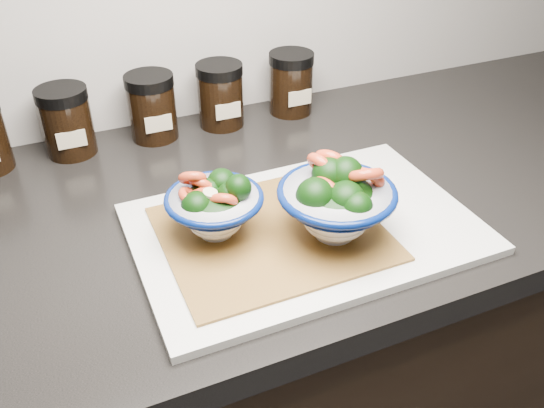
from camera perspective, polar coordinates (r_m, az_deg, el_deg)
name	(u,v)px	position (r m, az deg, el deg)	size (l,w,h in m)	color
cabinet	(258,397)	(1.18, -1.41, -18.54)	(3.43, 0.58, 0.86)	black
countertop	(254,206)	(0.86, -1.82, -0.21)	(3.50, 0.60, 0.04)	black
cutting_board	(305,228)	(0.78, 3.25, -2.43)	(0.45, 0.30, 0.01)	silver
bamboo_mat	(272,233)	(0.75, 0.00, -2.89)	(0.28, 0.24, 0.00)	olive
bowl_left	(215,206)	(0.73, -5.72, -0.24)	(0.13, 0.13, 0.10)	white
bowl_right	(336,202)	(0.73, 6.40, 0.23)	(0.15, 0.15, 0.11)	white
spice_jar_b	(67,121)	(0.99, -19.67, 7.71)	(0.08, 0.08, 0.11)	black
spice_jar_c	(152,107)	(1.01, -11.80, 9.41)	(0.08, 0.08, 0.11)	black
spice_jar_d	(220,95)	(1.03, -5.13, 10.70)	(0.08, 0.08, 0.11)	black
spice_jar_e	(291,83)	(1.08, 1.90, 11.90)	(0.08, 0.08, 0.11)	black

